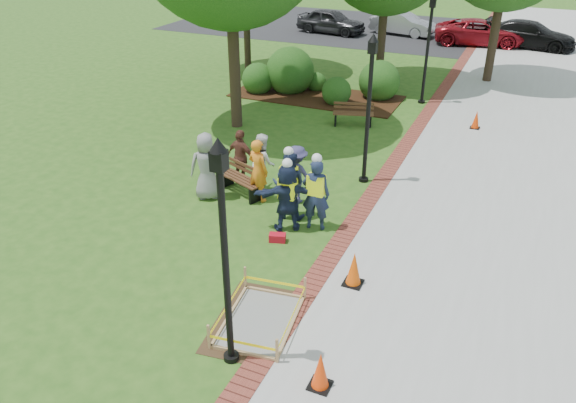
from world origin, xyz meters
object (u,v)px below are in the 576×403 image
at_px(wet_concrete_pad, 260,313).
at_px(hivis_worker_c, 289,183).
at_px(cone_front, 320,371).
at_px(bench_near, 241,185).
at_px(hivis_worker_a, 287,195).
at_px(lamp_near, 224,242).
at_px(hivis_worker_b, 316,192).

relative_size(wet_concrete_pad, hivis_worker_c, 1.28).
relative_size(cone_front, hivis_worker_c, 0.38).
bearing_deg(bench_near, hivis_worker_a, -32.06).
xyz_separation_m(cone_front, lamp_near, (-1.69, -0.03, 2.12)).
bearing_deg(cone_front, lamp_near, -179.10).
height_order(bench_near, hivis_worker_a, hivis_worker_a).
distance_m(wet_concrete_pad, hivis_worker_b, 3.91).
height_order(cone_front, hivis_worker_c, hivis_worker_c).
bearing_deg(hivis_worker_b, wet_concrete_pad, -84.80).
distance_m(bench_near, lamp_near, 6.87).
bearing_deg(wet_concrete_pad, cone_front, -32.72).
bearing_deg(cone_front, wet_concrete_pad, 147.28).
xyz_separation_m(cone_front, hivis_worker_a, (-2.63, 4.56, 0.59)).
bearing_deg(hivis_worker_a, cone_front, -60.00).
xyz_separation_m(hivis_worker_a, hivis_worker_c, (-0.23, 0.60, 0.01)).
relative_size(wet_concrete_pad, cone_front, 3.36).
bearing_deg(lamp_near, hivis_worker_a, 101.60).
height_order(bench_near, hivis_worker_b, hivis_worker_b).
distance_m(wet_concrete_pad, hivis_worker_a, 3.70).
xyz_separation_m(bench_near, cone_front, (4.60, -5.79, 0.10)).
xyz_separation_m(wet_concrete_pad, hivis_worker_c, (-1.20, 4.09, 0.73)).
relative_size(wet_concrete_pad, lamp_near, 0.59).
bearing_deg(hivis_worker_c, lamp_near, -77.25).
height_order(lamp_near, hivis_worker_b, lamp_near).
relative_size(bench_near, hivis_worker_c, 0.82).
distance_m(lamp_near, hivis_worker_a, 4.93).
relative_size(wet_concrete_pad, hivis_worker_a, 1.30).
relative_size(bench_near, cone_front, 2.15).
bearing_deg(hivis_worker_a, hivis_worker_b, 27.33).
bearing_deg(lamp_near, bench_near, 116.52).
height_order(cone_front, hivis_worker_b, hivis_worker_b).
distance_m(hivis_worker_a, hivis_worker_c, 0.64).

